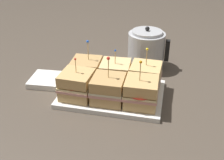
{
  "coord_description": "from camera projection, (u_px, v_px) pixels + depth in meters",
  "views": [
    {
      "loc": [
        0.2,
        -0.91,
        0.6
      ],
      "look_at": [
        0.0,
        0.0,
        0.07
      ],
      "focal_mm": 45.0,
      "sensor_mm": 36.0,
      "label": 1
    }
  ],
  "objects": [
    {
      "name": "sandwich_back_left",
      "position": [
        86.0,
        71.0,
        1.15
      ],
      "size": [
        0.13,
        0.13,
        0.18
      ],
      "color": "tan",
      "rests_on": "serving_platter"
    },
    {
      "name": "sandwich_front_left",
      "position": [
        77.0,
        85.0,
        1.04
      ],
      "size": [
        0.12,
        0.12,
        0.16
      ],
      "color": "tan",
      "rests_on": "serving_platter"
    },
    {
      "name": "kettle_steel",
      "position": [
        146.0,
        49.0,
        1.29
      ],
      "size": [
        0.19,
        0.17,
        0.19
      ],
      "color": "#B7BABF",
      "rests_on": "ground_plane"
    },
    {
      "name": "sandwich_back_right",
      "position": [
        146.0,
        77.0,
        1.1
      ],
      "size": [
        0.12,
        0.12,
        0.17
      ],
      "color": "tan",
      "rests_on": "serving_platter"
    },
    {
      "name": "ground_plane",
      "position": [
        112.0,
        96.0,
        1.1
      ],
      "size": [
        6.0,
        6.0,
        0.0
      ],
      "primitive_type": "plane",
      "color": "#4C4238"
    },
    {
      "name": "sandwich_back_center",
      "position": [
        115.0,
        74.0,
        1.12
      ],
      "size": [
        0.13,
        0.13,
        0.15
      ],
      "color": "#DBB77A",
      "rests_on": "serving_platter"
    },
    {
      "name": "serving_platter",
      "position": [
        112.0,
        94.0,
        1.1
      ],
      "size": [
        0.39,
        0.27,
        0.02
      ],
      "color": "white",
      "rests_on": "ground_plane"
    },
    {
      "name": "napkin_stack",
      "position": [
        47.0,
        80.0,
        1.19
      ],
      "size": [
        0.14,
        0.14,
        0.02
      ],
      "color": "white",
      "rests_on": "ground_plane"
    },
    {
      "name": "sandwich_front_center",
      "position": [
        109.0,
        89.0,
        1.02
      ],
      "size": [
        0.12,
        0.12,
        0.18
      ],
      "color": "tan",
      "rests_on": "serving_platter"
    },
    {
      "name": "sandwich_front_right",
      "position": [
        141.0,
        92.0,
        1.0
      ],
      "size": [
        0.12,
        0.12,
        0.18
      ],
      "color": "tan",
      "rests_on": "serving_platter"
    }
  ]
}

